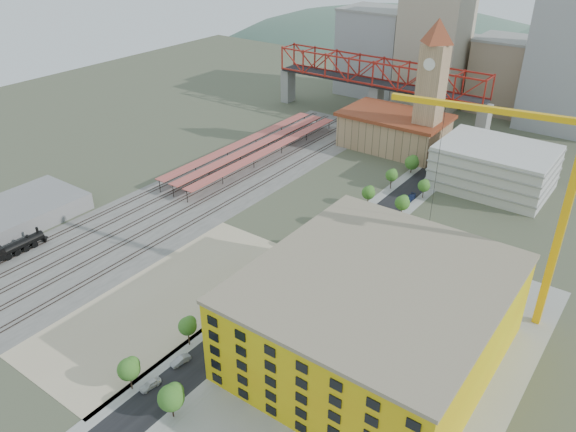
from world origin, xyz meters
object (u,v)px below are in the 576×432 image
Objects in this scene: construction_building at (375,316)px; site_trailer_d at (297,279)px; site_trailer_c at (284,289)px; tower_crane at (554,183)px; locomotive at (10,250)px; site_trailer_a at (231,332)px; car_0 at (150,385)px; clock_tower at (432,78)px; site_trailer_b at (251,316)px.

site_trailer_d is (-26.00, 10.58, -8.07)m from construction_building.
tower_crane is at bearing 30.20° from site_trailer_c.
locomotive reaches higher than site_trailer_a.
site_trailer_d is (0.00, 23.80, 0.01)m from site_trailer_a.
site_trailer_d is 2.25× the size of car_0.
car_0 is (-49.83, -61.79, -31.85)m from tower_crane.
site_trailer_d is 43.43m from car_0.
site_trailer_a is at bearing 8.65° from locomotive.
construction_building reaches higher than site_trailer_c.
clock_tower is 5.33× the size of site_trailer_a.
tower_crane is at bearing -52.30° from clock_tower.
site_trailer_a is 6.50m from site_trailer_b.
locomotive is at bearing -115.20° from clock_tower.
clock_tower is at bearing 98.71° from site_trailer_a.
clock_tower reaches higher than car_0.
site_trailer_a is 2.25× the size of car_0.
site_trailer_a is 23.80m from site_trailer_d.
clock_tower is at bearing 127.70° from tower_crane.
site_trailer_d reaches higher than car_0.
car_0 is (-3.00, -19.52, -0.59)m from site_trailer_a.
construction_building is 44.59m from car_0.
tower_crane is at bearing 28.61° from site_trailer_b.
site_trailer_d is (0.00, 17.30, -0.07)m from site_trailer_b.
locomotive is at bearing -166.69° from site_trailer_a.
site_trailer_b is 26.20m from car_0.
site_trailer_d is at bearing -158.48° from tower_crane.
construction_building reaches higher than car_0.
site_trailer_b reaches higher than site_trailer_c.
clock_tower is 138.81m from locomotive.
site_trailer_b is (-46.83, -35.77, -31.18)m from tower_crane.
clock_tower is at bearing 95.85° from site_trailer_d.
site_trailer_b is 12.24m from site_trailer_c.
locomotive is 66.76m from site_trailer_a.
locomotive is 68.04m from site_trailer_b.
clock_tower reaches higher than site_trailer_a.
construction_building is (34.00, -99.99, -19.29)m from clock_tower.
site_trailer_c is at bearing 23.55° from locomotive.
construction_building is at bearing -71.22° from clock_tower.
site_trailer_b is at bearing 92.06° from car_0.
site_trailer_d is at bearing 93.52° from site_trailer_c.
construction_building is at bearing 57.10° from car_0.
construction_building is at bearing -125.64° from tower_crane.
site_trailer_a is 0.95× the size of site_trailer_b.
clock_tower is 110.44m from site_trailer_b.
site_trailer_d reaches higher than site_trailer_a.
car_0 is (5.00, -132.73, -27.96)m from clock_tower.
site_trailer_c is (-26.00, 5.52, -8.08)m from construction_building.
clock_tower is 89.75m from tower_crane.
tower_crane is 59.25m from site_trailer_d.
site_trailer_c is 38.38m from car_0.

